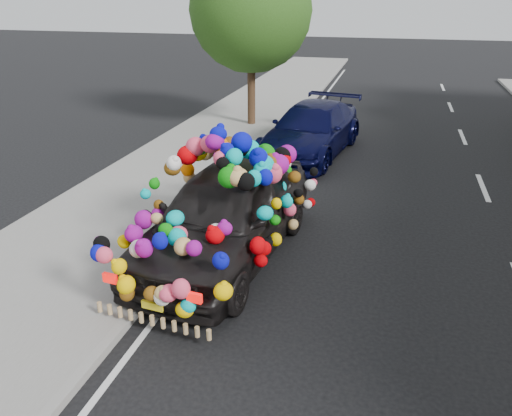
{
  "coord_description": "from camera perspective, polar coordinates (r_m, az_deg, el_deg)",
  "views": [
    {
      "loc": [
        1.13,
        -7.96,
        4.59
      ],
      "look_at": [
        -1.12,
        0.29,
        0.87
      ],
      "focal_mm": 35.0,
      "sensor_mm": 36.0,
      "label": 1
    }
  ],
  "objects": [
    {
      "name": "ground",
      "position": [
        9.26,
        6.24,
        -6.36
      ],
      "size": [
        100.0,
        100.0,
        0.0
      ],
      "primitive_type": "plane",
      "color": "black",
      "rests_on": "ground"
    },
    {
      "name": "sidewalk",
      "position": [
        10.65,
        -17.22,
        -2.79
      ],
      "size": [
        4.0,
        60.0,
        0.12
      ],
      "primitive_type": "cube",
      "color": "gray",
      "rests_on": "ground"
    },
    {
      "name": "kerb",
      "position": [
        9.8,
        -7.45,
        -4.21
      ],
      "size": [
        0.15,
        60.0,
        0.13
      ],
      "primitive_type": "cube",
      "color": "gray",
      "rests_on": "ground"
    },
    {
      "name": "tree_near_sidewalk",
      "position": [
        18.15,
        -0.57,
        21.72
      ],
      "size": [
        4.2,
        4.2,
        6.13
      ],
      "color": "#332114",
      "rests_on": "ground"
    },
    {
      "name": "plush_art_car",
      "position": [
        8.98,
        -3.55,
        1.45
      ],
      "size": [
        2.92,
        5.44,
        2.36
      ],
      "rotation": [
        0.0,
        0.0,
        -0.11
      ],
      "color": "black",
      "rests_on": "ground"
    },
    {
      "name": "navy_sedan",
      "position": [
        15.31,
        6.33,
        8.85
      ],
      "size": [
        2.89,
        5.44,
        1.5
      ],
      "primitive_type": "imported",
      "rotation": [
        0.0,
        0.0,
        -0.16
      ],
      "color": "black",
      "rests_on": "ground"
    }
  ]
}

